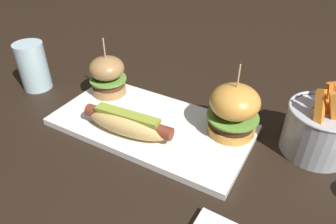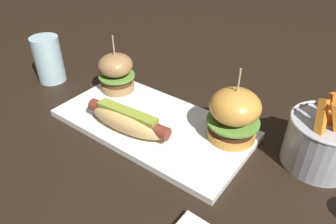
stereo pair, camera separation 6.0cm
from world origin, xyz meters
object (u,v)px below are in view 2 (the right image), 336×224
(platter_main, at_px, (152,124))
(hot_dog, at_px, (128,120))
(slider_right, at_px, (234,114))
(fries_bucket, at_px, (323,141))
(water_glass, at_px, (49,59))
(slider_left, at_px, (116,72))

(platter_main, height_order, hot_dog, hot_dog)
(slider_right, bearing_deg, platter_main, -160.93)
(fries_bucket, distance_m, water_glass, 0.65)
(platter_main, distance_m, slider_left, 0.17)
(hot_dog, height_order, water_glass, water_glass)
(platter_main, distance_m, fries_bucket, 0.32)
(slider_left, xyz_separation_m, water_glass, (-0.19, -0.05, -0.00))
(hot_dog, bearing_deg, water_glass, 170.60)
(hot_dog, height_order, slider_left, slider_left)
(platter_main, xyz_separation_m, water_glass, (-0.34, 0.00, 0.05))
(slider_left, height_order, water_glass, slider_left)
(hot_dog, relative_size, slider_left, 1.39)
(fries_bucket, bearing_deg, slider_left, -174.53)
(platter_main, bearing_deg, water_glass, 179.78)
(platter_main, relative_size, slider_left, 3.00)
(slider_right, relative_size, water_glass, 1.26)
(hot_dog, xyz_separation_m, slider_right, (0.17, 0.10, 0.03))
(platter_main, relative_size, hot_dog, 2.16)
(hot_dog, relative_size, fries_bucket, 1.30)
(slider_left, bearing_deg, fries_bucket, 5.47)
(slider_left, xyz_separation_m, fries_bucket, (0.45, 0.04, -0.01))
(hot_dog, distance_m, fries_bucket, 0.36)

